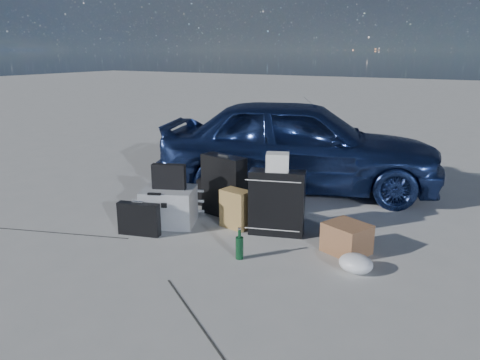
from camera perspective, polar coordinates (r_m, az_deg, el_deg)
name	(u,v)px	position (r m, az deg, el deg)	size (l,w,h in m)	color
ground	(195,244)	(4.67, -5.50, -7.73)	(60.00, 60.00, 0.00)	#A5A4A0
car	(299,144)	(6.31, 7.21, 4.32)	(1.48, 3.67, 1.25)	navy
pelican_case	(169,206)	(5.15, -8.65, -3.19)	(0.55, 0.45, 0.40)	#A6A8AB
laptop_bag	(169,177)	(5.06, -8.67, 0.42)	(0.36, 0.09, 0.27)	black
briefcase	(139,219)	(4.91, -12.22, -4.67)	(0.44, 0.10, 0.34)	black
suitcase_left	(224,186)	(5.31, -1.99, -0.74)	(0.54, 0.19, 0.70)	black
suitcase_right	(277,203)	(4.79, 4.50, -2.79)	(0.56, 0.20, 0.67)	black
white_carton	(277,162)	(4.68, 4.59, 2.20)	(0.23, 0.18, 0.18)	silver
duffel_bag	(225,192)	(5.72, -1.84, -1.52)	(0.64, 0.28, 0.32)	black
flat_box_white	(225,177)	(5.68, -1.86, 0.36)	(0.36, 0.27, 0.06)	silver
flat_box_black	(225,173)	(5.65, -1.89, 0.89)	(0.26, 0.19, 0.06)	black
kraft_bag	(236,209)	(4.99, -0.52, -3.53)	(0.31, 0.19, 0.41)	olive
cardboard_box	(347,238)	(4.52, 12.88, -6.94)	(0.38, 0.33, 0.28)	#905C3F
plastic_bag	(356,263)	(4.18, 13.94, -9.84)	(0.30, 0.25, 0.16)	silver
green_bottle	(239,244)	(4.28, -0.06, -7.82)	(0.07, 0.07, 0.29)	#0D3219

